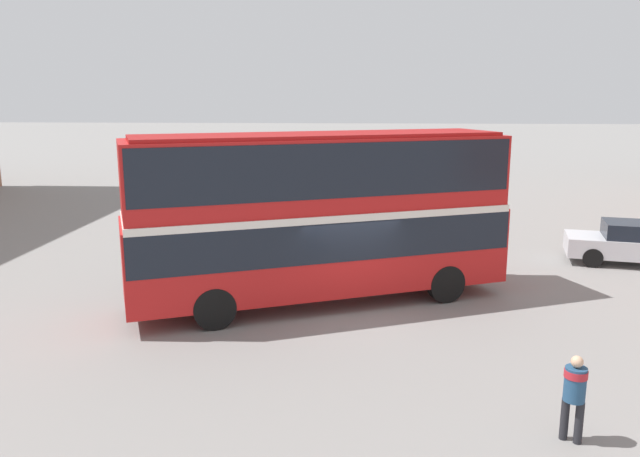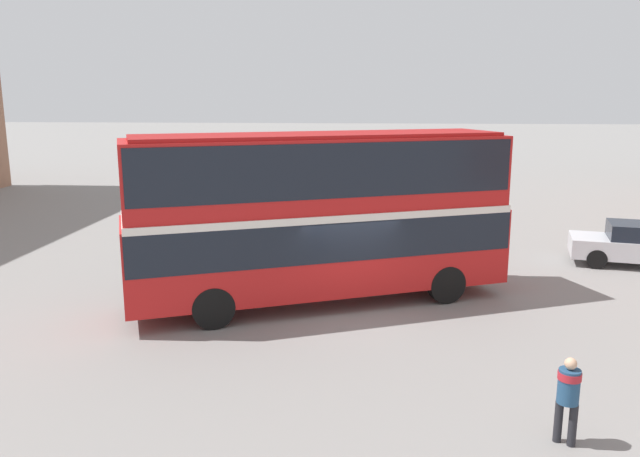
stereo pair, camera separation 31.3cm
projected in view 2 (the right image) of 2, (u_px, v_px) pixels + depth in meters
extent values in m
plane|color=gray|center=(352.00, 312.00, 16.91)|extent=(240.00, 240.00, 0.00)
cube|color=red|center=(320.00, 250.00, 17.40)|extent=(10.73, 6.35, 2.13)
cube|color=red|center=(320.00, 175.00, 16.96)|extent=(10.56, 6.22, 2.07)
cube|color=black|center=(320.00, 233.00, 17.30)|extent=(10.65, 6.34, 1.05)
cube|color=black|center=(320.00, 166.00, 16.91)|extent=(10.42, 6.19, 1.41)
cube|color=silver|center=(320.00, 211.00, 17.17)|extent=(10.64, 6.33, 0.20)
cube|color=maroon|center=(320.00, 135.00, 16.74)|extent=(10.05, 5.88, 0.10)
cylinder|color=black|center=(411.00, 264.00, 19.65)|extent=(1.12, 0.69, 1.08)
cylinder|color=black|center=(446.00, 284.00, 17.57)|extent=(1.12, 0.69, 1.08)
cylinder|color=black|center=(202.00, 283.00, 17.71)|extent=(1.12, 0.69, 1.08)
cylinder|color=black|center=(213.00, 308.00, 15.62)|extent=(1.12, 0.69, 1.08)
cylinder|color=#232328|center=(573.00, 425.00, 10.37)|extent=(0.14, 0.14, 0.75)
cylinder|color=#232328|center=(558.00, 421.00, 10.50)|extent=(0.14, 0.14, 0.75)
cylinder|color=navy|center=(569.00, 386.00, 10.30)|extent=(0.49, 0.49, 0.59)
cylinder|color=#B2232D|center=(570.00, 376.00, 10.26)|extent=(0.52, 0.52, 0.13)
sphere|color=#D8A884|center=(571.00, 364.00, 10.21)|extent=(0.20, 0.20, 0.20)
cube|color=silver|center=(637.00, 248.00, 21.41)|extent=(4.57, 2.67, 0.66)
cylinder|color=black|center=(597.00, 259.00, 21.10)|extent=(0.69, 0.36, 0.66)
cylinder|color=black|center=(591.00, 248.00, 22.61)|extent=(0.69, 0.36, 0.66)
cube|color=navy|center=(262.00, 199.00, 31.84)|extent=(4.38, 1.88, 0.65)
cube|color=black|center=(259.00, 188.00, 31.74)|extent=(2.29, 1.67, 0.46)
cylinder|color=black|center=(290.00, 202.00, 32.61)|extent=(0.66, 0.23, 0.66)
cylinder|color=black|center=(287.00, 207.00, 31.01)|extent=(0.66, 0.23, 0.66)
cylinder|color=black|center=(239.00, 201.00, 32.79)|extent=(0.66, 0.23, 0.66)
cylinder|color=black|center=(233.00, 206.00, 31.19)|extent=(0.66, 0.23, 0.66)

